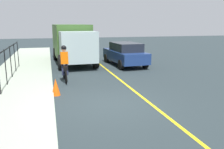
{
  "coord_description": "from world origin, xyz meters",
  "views": [
    {
      "loc": [
        -7.86,
        1.88,
        2.88
      ],
      "look_at": [
        0.4,
        -0.35,
        1.0
      ],
      "focal_mm": 37.58,
      "sensor_mm": 36.0,
      "label": 1
    }
  ],
  "objects_px": {
    "cyclist_lead": "(65,64)",
    "box_truck_background": "(72,42)",
    "patrol_sedan": "(125,54)",
    "traffic_cone_near": "(56,87)"
  },
  "relations": [
    {
      "from": "cyclist_lead",
      "to": "box_truck_background",
      "type": "relative_size",
      "value": 0.27
    },
    {
      "from": "patrol_sedan",
      "to": "traffic_cone_near",
      "type": "distance_m",
      "value": 7.69
    },
    {
      "from": "cyclist_lead",
      "to": "box_truck_background",
      "type": "xyz_separation_m",
      "value": [
        5.67,
        -0.97,
        0.64
      ]
    },
    {
      "from": "patrol_sedan",
      "to": "box_truck_background",
      "type": "relative_size",
      "value": 0.66
    },
    {
      "from": "patrol_sedan",
      "to": "traffic_cone_near",
      "type": "xyz_separation_m",
      "value": [
        -5.91,
        4.89,
        -0.48
      ]
    },
    {
      "from": "box_truck_background",
      "to": "traffic_cone_near",
      "type": "bearing_deg",
      "value": -13.05
    },
    {
      "from": "cyclist_lead",
      "to": "box_truck_background",
      "type": "distance_m",
      "value": 5.78
    },
    {
      "from": "patrol_sedan",
      "to": "box_truck_background",
      "type": "height_order",
      "value": "box_truck_background"
    },
    {
      "from": "cyclist_lead",
      "to": "box_truck_background",
      "type": "height_order",
      "value": "box_truck_background"
    },
    {
      "from": "box_truck_background",
      "to": "cyclist_lead",
      "type": "bearing_deg",
      "value": -12.01
    }
  ]
}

